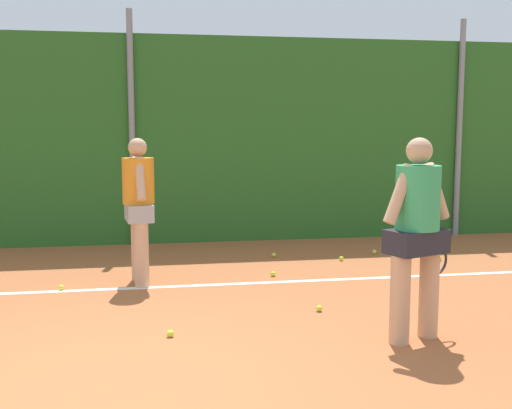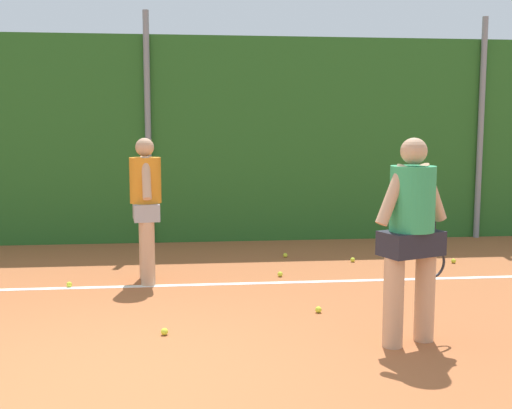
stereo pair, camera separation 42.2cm
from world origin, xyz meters
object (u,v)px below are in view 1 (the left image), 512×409
player_midcourt (139,203)px  tennis_ball_9 (341,259)px  tennis_ball_8 (170,333)px  tennis_ball_6 (273,274)px  tennis_ball_2 (374,252)px  player_foreground_near (417,228)px  tennis_ball_7 (319,308)px  tennis_ball_0 (439,258)px  tennis_ball_1 (274,255)px  tennis_ball_3 (61,288)px

player_midcourt → tennis_ball_9: (2.83, 0.84, -0.97)m
tennis_ball_8 → tennis_ball_9: 3.86m
tennis_ball_6 → tennis_ball_2: bearing=32.6°
tennis_ball_2 → tennis_ball_8: (-3.18, -3.29, 0.00)m
player_foreground_near → tennis_ball_7: 1.52m
tennis_ball_0 → tennis_ball_6: size_ratio=1.00×
player_midcourt → tennis_ball_1: size_ratio=26.97×
player_midcourt → tennis_ball_0: player_midcourt is taller
player_midcourt → tennis_ball_9: player_midcourt is taller
tennis_ball_0 → tennis_ball_6: (-2.55, -0.54, 0.00)m
tennis_ball_2 → tennis_ball_8: bearing=-134.0°
tennis_ball_0 → tennis_ball_6: 2.61m
player_midcourt → tennis_ball_7: (1.85, -1.52, -0.97)m
tennis_ball_0 → tennis_ball_3: 5.21m
tennis_ball_0 → player_foreground_near: bearing=-119.6°
tennis_ball_0 → tennis_ball_3: size_ratio=1.00×
player_foreground_near → tennis_ball_3: bearing=124.4°
tennis_ball_0 → player_midcourt: bearing=-171.7°
tennis_ball_2 → tennis_ball_8: same height
tennis_ball_2 → tennis_ball_6: 2.13m
player_foreground_near → tennis_ball_8: (-2.16, 0.45, -0.99)m
tennis_ball_8 → tennis_ball_1: bearing=63.8°
tennis_ball_3 → player_foreground_near: bearing=-34.6°
tennis_ball_9 → tennis_ball_7: bearing=-112.6°
player_midcourt → tennis_ball_6: player_midcourt is taller
tennis_ball_1 → tennis_ball_8: same height
tennis_ball_6 → tennis_ball_7: bearing=-83.9°
tennis_ball_9 → tennis_ball_0: bearing=-9.1°
player_midcourt → tennis_ball_8: (0.29, -2.06, -0.97)m
tennis_ball_3 → tennis_ball_7: same height
tennis_ball_1 → tennis_ball_7: (-0.08, -2.78, 0.00)m
player_foreground_near → tennis_ball_0: player_foreground_near is taller
player_midcourt → tennis_ball_7: size_ratio=26.97×
player_foreground_near → tennis_ball_6: bearing=85.7°
player_foreground_near → tennis_ball_9: size_ratio=27.55×
tennis_ball_9 → player_foreground_near: bearing=-96.4°
tennis_ball_3 → tennis_ball_6: 2.61m
tennis_ball_6 → tennis_ball_9: size_ratio=1.00×
tennis_ball_0 → tennis_ball_8: (-3.94, -2.68, 0.00)m
tennis_ball_1 → tennis_ball_9: (0.91, -0.42, 0.00)m
tennis_ball_0 → tennis_ball_8: bearing=-145.8°
player_foreground_near → tennis_ball_9: bearing=62.6°
tennis_ball_1 → tennis_ball_2: size_ratio=1.00×
tennis_ball_2 → tennis_ball_7: same height
player_foreground_near → tennis_ball_7: bearing=100.7°
player_midcourt → tennis_ball_2: size_ratio=26.97×
tennis_ball_8 → tennis_ball_0: bearing=34.2°
tennis_ball_0 → tennis_ball_2: bearing=141.0°
tennis_ball_6 → tennis_ball_3: bearing=-174.3°
tennis_ball_2 → tennis_ball_3: 4.61m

